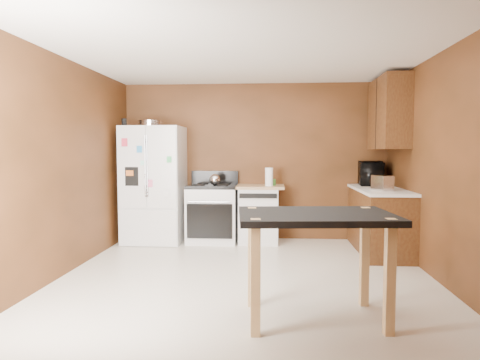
# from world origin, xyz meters

# --- Properties ---
(floor) EXTENTS (4.50, 4.50, 0.00)m
(floor) POSITION_xyz_m (0.00, 0.00, 0.00)
(floor) COLOR beige
(floor) RESTS_ON ground
(ceiling) EXTENTS (4.50, 4.50, 0.00)m
(ceiling) POSITION_xyz_m (0.00, 0.00, 2.50)
(ceiling) COLOR white
(ceiling) RESTS_ON ground
(wall_back) EXTENTS (4.20, 0.00, 4.20)m
(wall_back) POSITION_xyz_m (0.00, 2.25, 1.25)
(wall_back) COLOR brown
(wall_back) RESTS_ON ground
(wall_front) EXTENTS (4.20, 0.00, 4.20)m
(wall_front) POSITION_xyz_m (0.00, -2.25, 1.25)
(wall_front) COLOR brown
(wall_front) RESTS_ON ground
(wall_left) EXTENTS (0.00, 4.50, 4.50)m
(wall_left) POSITION_xyz_m (-2.10, 0.00, 1.25)
(wall_left) COLOR brown
(wall_left) RESTS_ON ground
(wall_right) EXTENTS (0.00, 4.50, 4.50)m
(wall_right) POSITION_xyz_m (2.10, 0.00, 1.25)
(wall_right) COLOR brown
(wall_right) RESTS_ON ground
(roasting_pan) EXTENTS (0.38, 0.38, 0.10)m
(roasting_pan) POSITION_xyz_m (-1.60, 1.93, 1.85)
(roasting_pan) COLOR silver
(roasting_pan) RESTS_ON refrigerator
(pen_cup) EXTENTS (0.08, 0.08, 0.12)m
(pen_cup) POSITION_xyz_m (-1.97, 1.77, 1.86)
(pen_cup) COLOR black
(pen_cup) RESTS_ON refrigerator
(kettle) EXTENTS (0.17, 0.17, 0.17)m
(kettle) POSITION_xyz_m (-0.58, 1.79, 0.99)
(kettle) COLOR silver
(kettle) RESTS_ON gas_range
(paper_towel) EXTENTS (0.16, 0.16, 0.28)m
(paper_towel) POSITION_xyz_m (0.24, 1.83, 1.03)
(paper_towel) COLOR white
(paper_towel) RESTS_ON dishwasher
(green_canister) EXTENTS (0.09, 0.09, 0.10)m
(green_canister) POSITION_xyz_m (0.30, 1.97, 0.94)
(green_canister) COLOR green
(green_canister) RESTS_ON dishwasher
(toaster) EXTENTS (0.26, 0.32, 0.20)m
(toaster) POSITION_xyz_m (1.76, 1.15, 1.00)
(toaster) COLOR silver
(toaster) RESTS_ON right_cabinets
(microwave) EXTENTS (0.45, 0.63, 0.33)m
(microwave) POSITION_xyz_m (1.80, 2.05, 1.07)
(microwave) COLOR black
(microwave) RESTS_ON right_cabinets
(refrigerator) EXTENTS (0.90, 0.80, 1.80)m
(refrigerator) POSITION_xyz_m (-1.55, 1.86, 0.90)
(refrigerator) COLOR white
(refrigerator) RESTS_ON ground
(gas_range) EXTENTS (0.76, 0.68, 1.10)m
(gas_range) POSITION_xyz_m (-0.64, 1.92, 0.46)
(gas_range) COLOR white
(gas_range) RESTS_ON ground
(dishwasher) EXTENTS (0.78, 0.63, 0.89)m
(dishwasher) POSITION_xyz_m (0.08, 1.95, 0.45)
(dishwasher) COLOR white
(dishwasher) RESTS_ON ground
(right_cabinets) EXTENTS (0.63, 1.58, 2.45)m
(right_cabinets) POSITION_xyz_m (1.84, 1.48, 0.91)
(right_cabinets) COLOR brown
(right_cabinets) RESTS_ON ground
(island) EXTENTS (1.35, 0.96, 0.92)m
(island) POSITION_xyz_m (0.65, -1.07, 0.78)
(island) COLOR black
(island) RESTS_ON ground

